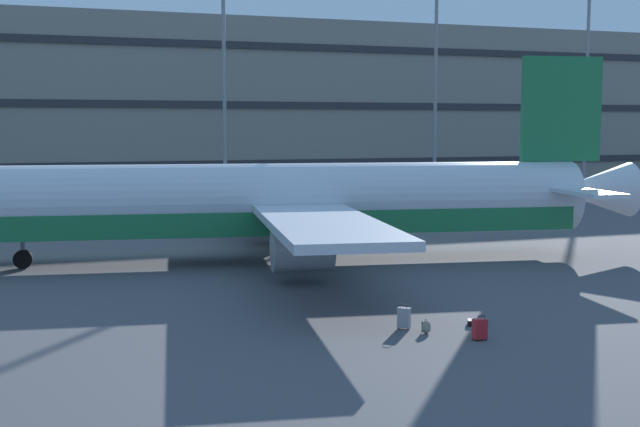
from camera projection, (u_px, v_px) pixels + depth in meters
ground_plane at (348, 256)px, 43.64m from camera, size 600.00×600.00×0.00m
terminal_structure at (180, 106)px, 91.78m from camera, size 153.82×18.93×17.91m
airliner at (282, 203)px, 41.81m from camera, size 37.86×30.74×10.44m
light_mast_center_left at (224, 77)px, 77.25m from camera, size 1.80×0.50×19.35m
light_mast_center_right at (436, 46)px, 83.94m from camera, size 1.80×0.50×26.12m
light_mast_right at (587, 75)px, 90.10m from camera, size 1.80×0.50×21.23m
suitcase_teal at (480, 329)px, 26.53m from camera, size 0.44×0.28×0.81m
suitcase_black at (404, 318)px, 27.97m from camera, size 0.47×0.46×0.87m
suitcase_large at (476, 323)px, 28.48m from camera, size 0.74×0.67×0.20m
backpack_orange at (426, 327)px, 27.38m from camera, size 0.37×0.27×0.47m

